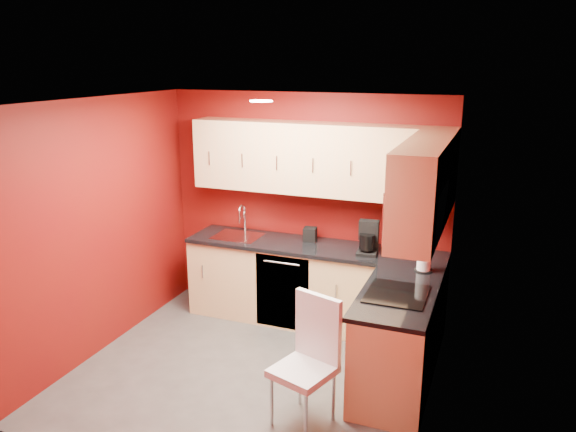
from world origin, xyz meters
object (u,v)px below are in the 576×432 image
Objects in this scene: coffee_maker at (368,238)px; dining_chair at (303,364)px; napkin_holder at (310,234)px; paper_towel at (424,255)px; sink at (238,233)px; microwave at (416,211)px.

coffee_maker is 0.32× the size of dining_chair.
napkin_holder is 1.38m from paper_towel.
sink is 1.51m from coffee_maker.
paper_towel reaches higher than dining_chair.
microwave is 1.25m from coffee_maker.
microwave is 1.52m from dining_chair.
dining_chair is (-0.69, -0.73, -1.13)m from microwave.
coffee_maker is (-0.59, 0.93, -0.58)m from microwave.
sink is (-2.09, 1.00, -0.72)m from microwave.
microwave is at bearing -41.29° from napkin_holder.
sink is 1.55× the size of coffee_maker.
napkin_holder is at bearing 158.72° from coffee_maker.
sink reaches higher than coffee_maker.
microwave is 2.27× the size of coffee_maker.
coffee_maker is 1.76m from dining_chair.
napkin_holder is 2.00m from dining_chair.
sink is 0.49× the size of dining_chair.
microwave is 1.46× the size of sink.
sink is 2.14m from paper_towel.
paper_towel is (2.11, -0.35, 0.12)m from sink.
dining_chair is (-0.10, -1.67, -0.55)m from coffee_maker.
microwave is at bearing -63.53° from coffee_maker.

